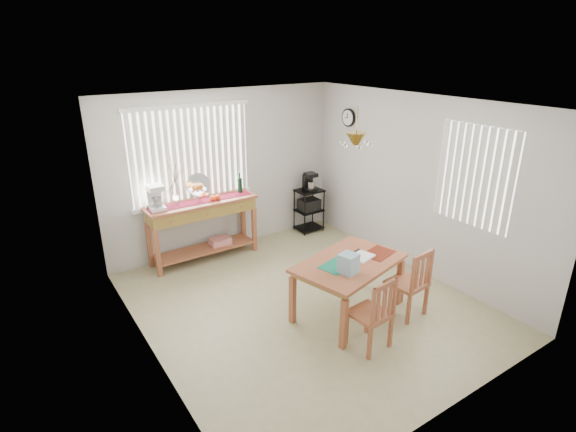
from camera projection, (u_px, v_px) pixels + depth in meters
ground at (305, 304)px, 5.98m from camera, size 4.00×4.50×0.01m
room_shell at (306, 181)px, 5.38m from camera, size 4.20×4.70×2.70m
sideboard at (203, 216)px, 6.98m from camera, size 1.73×0.49×0.97m
sideboard_items at (183, 194)px, 6.70m from camera, size 1.64×0.41×0.74m
wire_cart at (309, 206)px, 8.14m from camera, size 0.46×0.37×0.78m
cart_items at (309, 182)px, 7.99m from camera, size 0.18×0.22×0.32m
dining_table at (349, 268)px, 5.54m from camera, size 1.54×1.19×0.73m
table_items at (351, 262)px, 5.31m from camera, size 1.13×0.51×0.23m
chair_left at (372, 314)px, 4.97m from camera, size 0.44×0.44×0.89m
chair_right at (410, 283)px, 5.58m from camera, size 0.47×0.47×0.92m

